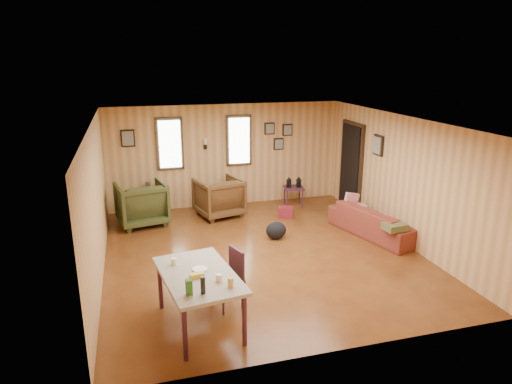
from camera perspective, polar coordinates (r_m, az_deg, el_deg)
room at (r=8.25m, az=1.37°, el=0.88°), size 5.54×6.04×2.44m
sofa at (r=9.38m, az=14.73°, el=-2.97°), size 1.08×2.07×0.78m
recliner_brown at (r=10.17m, az=-4.68°, el=-0.41°), size 1.11×1.07×0.95m
recliner_green at (r=9.91m, az=-14.12°, el=-1.17°), size 1.13×1.08×1.00m
end_table at (r=10.59m, az=-12.65°, el=-0.46°), size 0.71×0.68×0.73m
side_table at (r=10.82m, az=4.72°, el=0.74°), size 0.52×0.52×0.73m
cooler at (r=10.17m, az=3.72°, el=-2.51°), size 0.39×0.34×0.24m
backpack at (r=8.95m, az=2.53°, el=-4.82°), size 0.49×0.44×0.35m
sofa_pillows at (r=9.14m, az=14.46°, el=-2.72°), size 0.52×1.67×0.34m
dining_table at (r=6.03m, az=-7.18°, el=-10.71°), size 1.09×1.59×0.97m
dining_chair at (r=6.55m, az=-3.17°, el=-10.30°), size 0.49×0.49×0.85m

